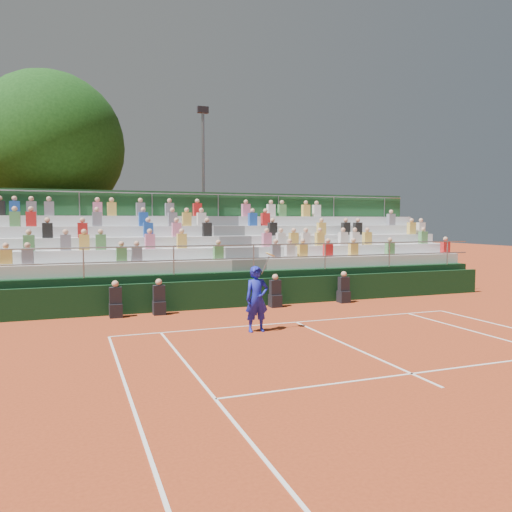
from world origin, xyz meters
name	(u,v)px	position (x,y,z in m)	size (l,w,h in m)	color
ground	(296,322)	(0.00, 0.00, 0.00)	(90.00, 90.00, 0.00)	#A53D1B
courtside_wall	(259,292)	(0.00, 3.20, 0.50)	(20.00, 0.15, 1.00)	black
line_officials	(229,296)	(-1.26, 2.75, 0.48)	(8.75, 0.40, 1.19)	black
grandstand	(231,269)	(-0.02, 6.44, 1.08)	(20.00, 5.20, 4.40)	black
tennis_player	(257,299)	(-1.56, -0.76, 0.92)	(0.87, 0.44, 2.22)	#171EAE
tree_east	(49,146)	(-7.21, 12.04, 6.60)	(6.92, 6.92, 10.07)	#321F12
floodlight_mast	(203,180)	(0.52, 13.13, 5.33)	(0.60, 0.25, 9.28)	gray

